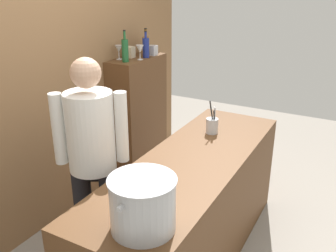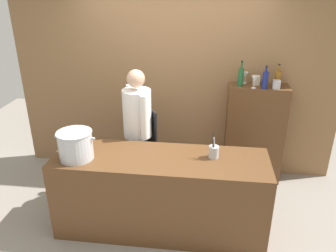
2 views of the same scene
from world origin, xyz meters
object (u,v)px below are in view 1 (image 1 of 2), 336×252
(chef, at_px, (92,153))
(wine_bottle_green, at_px, (125,50))
(wine_bottle_cobalt, at_px, (146,47))
(spice_tin_silver, at_px, (153,50))
(wine_bottle_amber, at_px, (146,45))
(wine_glass_wide, at_px, (119,49))
(utensil_crock, at_px, (212,125))
(wine_glass_tall, at_px, (140,49))
(spice_tin_cream, at_px, (130,52))
(stockpot_large, at_px, (143,204))

(chef, xyz_separation_m, wine_bottle_green, (1.22, 0.54, 0.51))
(wine_bottle_cobalt, xyz_separation_m, spice_tin_silver, (0.14, 0.00, -0.06))
(wine_bottle_cobalt, distance_m, wine_bottle_amber, 0.20)
(wine_bottle_amber, distance_m, wine_glass_wide, 0.40)
(wine_bottle_cobalt, bearing_deg, wine_bottle_green, 167.37)
(utensil_crock, distance_m, wine_bottle_cobalt, 1.29)
(wine_glass_tall, bearing_deg, wine_bottle_cobalt, 2.64)
(utensil_crock, distance_m, wine_bottle_amber, 1.45)
(spice_tin_silver, bearing_deg, spice_tin_cream, 147.33)
(stockpot_large, height_order, wine_bottle_cobalt, wine_bottle_cobalt)
(wine_bottle_cobalt, bearing_deg, spice_tin_cream, 120.24)
(chef, bearing_deg, wine_bottle_cobalt, -106.13)
(wine_bottle_green, height_order, wine_glass_wide, wine_bottle_green)
(wine_glass_wide, relative_size, spice_tin_cream, 1.27)
(chef, bearing_deg, spice_tin_silver, -107.47)
(spice_tin_silver, bearing_deg, wine_glass_tall, -178.39)
(utensil_crock, bearing_deg, wine_bottle_cobalt, 59.82)
(wine_bottle_cobalt, xyz_separation_m, spice_tin_cream, (-0.09, 0.15, -0.05))
(utensil_crock, relative_size, wine_bottle_amber, 1.02)
(stockpot_large, bearing_deg, utensil_crock, 7.58)
(wine_bottle_amber, bearing_deg, spice_tin_silver, -104.92)
(wine_bottle_cobalt, height_order, spice_tin_cream, wine_bottle_cobalt)
(utensil_crock, distance_m, spice_tin_cream, 1.36)
(stockpot_large, height_order, spice_tin_cream, spice_tin_cream)
(utensil_crock, xyz_separation_m, wine_glass_tall, (0.47, 1.02, 0.49))
(wine_bottle_cobalt, relative_size, wine_glass_wide, 1.90)
(wine_bottle_cobalt, height_order, spice_tin_silver, wine_bottle_cobalt)
(wine_glass_tall, bearing_deg, wine_bottle_amber, 20.39)
(chef, distance_m, wine_bottle_green, 1.42)
(wine_bottle_green, xyz_separation_m, wine_glass_wide, (0.07, 0.13, -0.02))
(wine_bottle_cobalt, xyz_separation_m, wine_glass_tall, (-0.13, -0.01, -0.00))
(utensil_crock, xyz_separation_m, spice_tin_silver, (0.74, 1.03, 0.44))
(wine_bottle_amber, distance_m, spice_tin_silver, 0.12)
(wine_bottle_green, bearing_deg, wine_bottle_cobalt, -12.63)
(wine_bottle_green, distance_m, spice_tin_cream, 0.23)
(stockpot_large, distance_m, wine_bottle_cobalt, 2.37)
(wine_glass_wide, relative_size, spice_tin_silver, 1.36)
(stockpot_large, distance_m, wine_bottle_amber, 2.57)
(spice_tin_cream, bearing_deg, spice_tin_silver, -32.67)
(wine_glass_wide, height_order, spice_tin_silver, wine_glass_wide)
(utensil_crock, bearing_deg, spice_tin_silver, 54.35)
(stockpot_large, bearing_deg, spice_tin_cream, 35.45)
(chef, height_order, wine_bottle_cobalt, chef)
(spice_tin_cream, bearing_deg, stockpot_large, -144.55)
(chef, height_order, utensil_crock, chef)
(wine_bottle_amber, xyz_separation_m, wine_glass_wide, (-0.39, 0.09, 0.00))
(wine_bottle_cobalt, distance_m, spice_tin_cream, 0.18)
(wine_bottle_amber, relative_size, wine_glass_wide, 1.92)
(wine_bottle_cobalt, bearing_deg, utensil_crock, -120.18)
(spice_tin_cream, bearing_deg, wine_glass_tall, -105.15)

